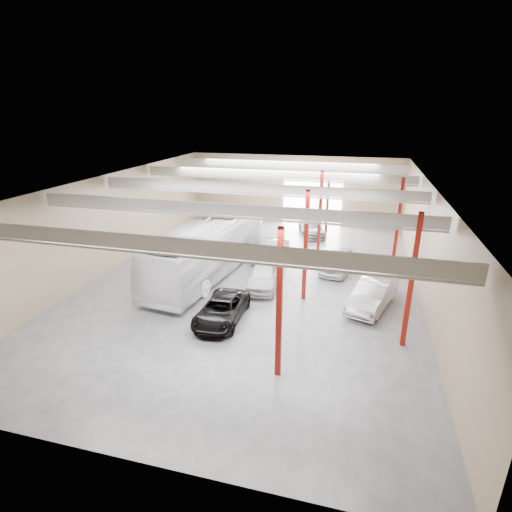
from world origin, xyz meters
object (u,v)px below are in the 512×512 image
at_px(black_sedan, 222,310).
at_px(car_row_a, 264,275).
at_px(car_right_near, 373,294).
at_px(car_right_far, 338,260).
at_px(car_row_c, 312,227).
at_px(car_row_b, 270,250).
at_px(coach_bus, 209,248).

distance_m(black_sedan, car_row_a, 5.34).
xyz_separation_m(car_right_near, car_right_far, (-2.43, 5.42, -0.04)).
bearing_deg(car_row_c, car_row_a, -115.25).
xyz_separation_m(car_row_b, car_right_far, (5.46, -1.15, 0.04)).
bearing_deg(car_right_far, car_row_c, 120.63).
bearing_deg(car_right_near, car_row_a, -171.60).
distance_m(car_row_c, car_right_near, 15.11).
bearing_deg(car_row_c, coach_bus, -135.58).
relative_size(car_row_b, car_right_near, 0.91).
bearing_deg(car_row_c, black_sedan, -116.99).
height_order(coach_bus, car_row_b, coach_bus).
xyz_separation_m(coach_bus, car_row_c, (6.00, 11.55, -1.23)).
bearing_deg(car_right_near, coach_bus, -173.83).
bearing_deg(car_row_b, car_right_near, -29.59).
height_order(coach_bus, car_row_a, coach_bus).
height_order(car_row_c, car_right_near, car_right_near).
bearing_deg(car_right_near, car_right_far, 132.66).
relative_size(car_row_c, car_right_near, 0.96).
height_order(coach_bus, car_row_c, coach_bus).
xyz_separation_m(black_sedan, car_right_near, (8.32, 3.93, 0.16)).
relative_size(black_sedan, car_right_near, 0.96).
relative_size(coach_bus, car_row_c, 2.83).
height_order(car_row_b, car_right_near, car_right_near).
bearing_deg(coach_bus, black_sedan, -57.90).
distance_m(black_sedan, car_row_b, 10.51).
xyz_separation_m(coach_bus, car_right_far, (9.08, 2.90, -1.13)).
distance_m(car_row_a, car_right_near, 7.22).
height_order(black_sedan, car_row_c, car_row_c).
bearing_deg(car_row_a, black_sedan, -107.39).
height_order(coach_bus, car_right_near, coach_bus).
relative_size(black_sedan, car_row_b, 1.06).
distance_m(car_row_b, car_right_near, 10.27).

